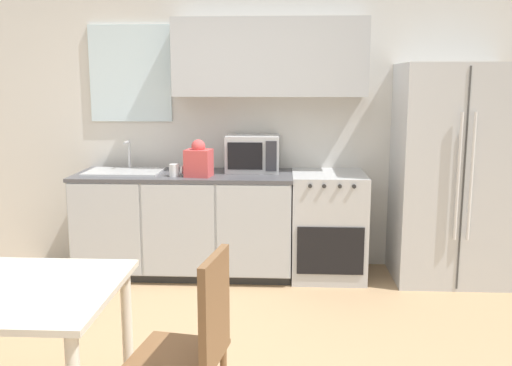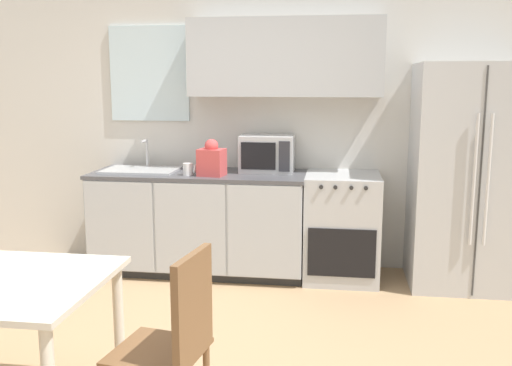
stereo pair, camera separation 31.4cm
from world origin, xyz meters
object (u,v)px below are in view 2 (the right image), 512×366
object	(u,v)px
oven_range	(342,227)
dining_chair_side	(177,335)
refrigerator	(470,177)
microwave	(267,154)
coffee_mug	(189,169)

from	to	relation	value
oven_range	dining_chair_side	xyz separation A→B (m)	(-0.77, -2.42, 0.08)
refrigerator	dining_chair_side	xyz separation A→B (m)	(-1.78, -2.40, -0.38)
microwave	coffee_mug	bearing A→B (deg)	-155.03
coffee_mug	refrigerator	bearing A→B (deg)	3.88
dining_chair_side	refrigerator	bearing A→B (deg)	-27.01
refrigerator	coffee_mug	distance (m)	2.31
oven_range	coffee_mug	world-z (taller)	coffee_mug
microwave	coffee_mug	size ratio (longest dim) A/B	3.99
oven_range	microwave	distance (m)	0.90
oven_range	refrigerator	bearing A→B (deg)	-1.12
refrigerator	dining_chair_side	distance (m)	3.01
refrigerator	coffee_mug	bearing A→B (deg)	-176.12
oven_range	dining_chair_side	distance (m)	2.54
microwave	dining_chair_side	world-z (taller)	microwave
oven_range	refrigerator	size ratio (longest dim) A/B	0.50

